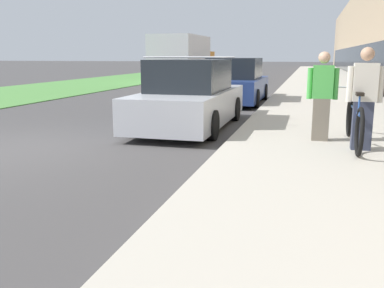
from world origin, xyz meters
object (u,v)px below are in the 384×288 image
at_px(tandem_bicycle, 354,122).
at_px(vintage_roadster_curbside, 235,83).
at_px(person_bystander, 322,96).
at_px(parked_sedan_curbside, 190,98).
at_px(moving_truck, 184,59).
at_px(person_rider, 364,99).

height_order(tandem_bicycle, vintage_roadster_curbside, vintage_roadster_curbside).
bearing_deg(person_bystander, tandem_bicycle, -31.32).
height_order(parked_sedan_curbside, moving_truck, moving_truck).
bearing_deg(parked_sedan_curbside, tandem_bicycle, -29.29).
xyz_separation_m(tandem_bicycle, moving_truck, (-8.29, 18.05, 0.87)).
bearing_deg(parked_sedan_curbside, moving_truck, 106.93).
relative_size(person_rider, person_bystander, 1.04).
bearing_deg(moving_truck, parked_sedan_curbside, -73.07).
bearing_deg(moving_truck, person_bystander, -66.35).
xyz_separation_m(vintage_roadster_curbside, moving_truck, (-5.02, 10.69, 0.72)).
distance_m(person_bystander, vintage_roadster_curbside, 7.55).
relative_size(tandem_bicycle, parked_sedan_curbside, 0.55).
bearing_deg(tandem_bicycle, moving_truck, 114.68).
distance_m(person_bystander, parked_sedan_curbside, 3.26).
height_order(person_rider, vintage_roadster_curbside, person_rider).
distance_m(parked_sedan_curbside, vintage_roadster_curbside, 5.46).
xyz_separation_m(parked_sedan_curbside, moving_truck, (-4.92, 16.15, 0.72)).
xyz_separation_m(person_rider, parked_sedan_curbside, (-3.46, 2.19, -0.27)).
relative_size(person_rider, moving_truck, 0.23).
bearing_deg(parked_sedan_curbside, person_bystander, -28.91).
distance_m(tandem_bicycle, vintage_roadster_curbside, 8.05).
bearing_deg(person_rider, parked_sedan_curbside, 147.67).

